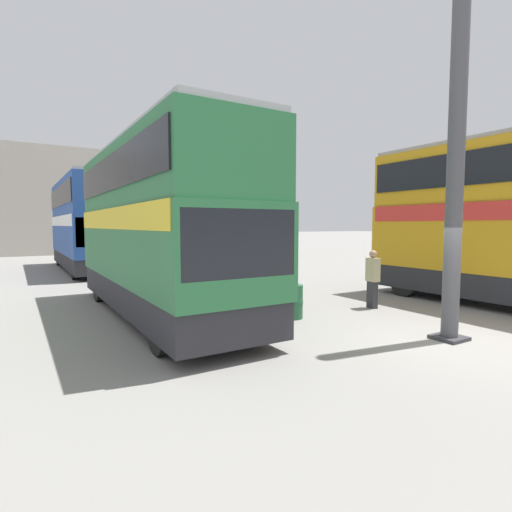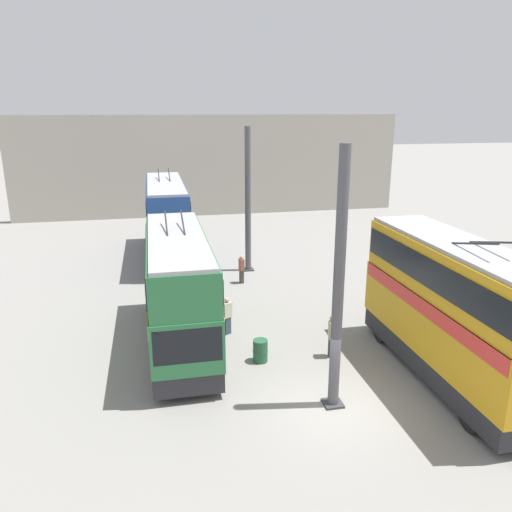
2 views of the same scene
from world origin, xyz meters
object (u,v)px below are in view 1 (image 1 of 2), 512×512
object	(u,v)px
person_aisle_midway	(193,260)
oil_drum	(292,302)
person_by_right_row	(218,276)
bus_right_far	(85,219)
bus_right_near	(158,219)
person_aisle_foreground	(373,277)

from	to	relation	value
person_aisle_midway	oil_drum	bearing A→B (deg)	77.51
person_by_right_row	person_aisle_midway	bearing A→B (deg)	-46.75
bus_right_far	oil_drum	world-z (taller)	bus_right_far
person_by_right_row	oil_drum	world-z (taller)	person_by_right_row
bus_right_near	person_aisle_midway	xyz separation A→B (m)	(7.20, -3.94, -1.85)
bus_right_far	person_aisle_midway	distance (m)	7.59
person_by_right_row	person_aisle_midway	distance (m)	6.85
oil_drum	person_aisle_midway	bearing A→B (deg)	-5.71
person_aisle_foreground	oil_drum	xyz separation A→B (m)	(0.21, 2.90, -0.49)
person_by_right_row	oil_drum	size ratio (longest dim) A/B	1.88
person_by_right_row	bus_right_far	bearing A→B (deg)	-21.78
bus_right_near	oil_drum	bearing A→B (deg)	-126.08
person_aisle_midway	oil_drum	distance (m)	9.45
person_by_right_row	person_aisle_foreground	size ratio (longest dim) A/B	0.97
bus_right_far	person_aisle_foreground	world-z (taller)	bus_right_far
bus_right_far	person_aisle_midway	size ratio (longest dim) A/B	6.37
person_by_right_row	person_aisle_midway	xyz separation A→B (m)	(6.60, -1.85, -0.04)
person_aisle_foreground	oil_drum	distance (m)	2.95
bus_right_near	person_aisle_foreground	xyz separation A→B (m)	(-2.39, -5.91, -1.78)
bus_right_near	person_by_right_row	bearing A→B (deg)	-73.90
person_aisle_midway	bus_right_far	bearing A→B (deg)	-64.15
bus_right_near	person_by_right_row	xyz separation A→B (m)	(0.61, -2.10, -1.81)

